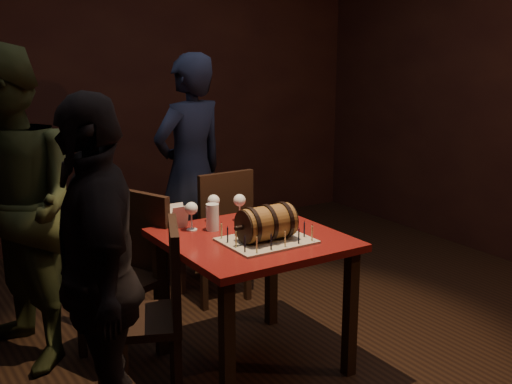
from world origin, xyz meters
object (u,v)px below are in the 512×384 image
Objects in this scene: chair_back at (219,228)px; person_left_rear at (10,211)px; wine_glass_left at (191,210)px; person_left_front at (98,280)px; pint_of_ale at (213,218)px; chair_left_front at (155,306)px; person_back at (190,171)px; wine_glass_right at (240,202)px; pub_table at (252,256)px; wine_glass_mid at (214,202)px; barrel_cake at (266,223)px; chair_left_rear at (132,265)px.

person_left_rear is at bearing -173.44° from chair_back.
person_left_front reaches higher than wine_glass_left.
person_left_rear is at bearing 152.25° from pint_of_ale.
person_back is at bearing 57.04° from chair_left_front.
person_left_rear is at bearing 159.99° from wine_glass_right.
wine_glass_right reaches higher than pub_table.
wine_glass_mid and wine_glass_right have the same top height.
wine_glass_right is 0.71m from chair_back.
chair_back is 0.58× the size of person_left_front.
person_left_front is at bearing -148.95° from pint_of_ale.
barrel_cake is 0.37× the size of chair_left_rear.
pub_table is 2.65× the size of barrel_cake.
chair_back reaches higher than wine_glass_mid.
pub_table is 0.97× the size of chair_left_front.
barrel_cake is 0.46m from wine_glass_left.
wine_glass_right is 0.09× the size of person_left_rear.
chair_left_front is 0.58× the size of person_left_front.
wine_glass_left and wine_glass_right have the same top height.
person_left_front is at bearing -149.62° from chair_left_front.
person_left_rear is (-1.09, 0.72, 0.25)m from pub_table.
pub_table is 0.51× the size of person_left_rear.
wine_glass_left is at bearing 120.78° from barrel_cake.
chair_back reaches higher than pub_table.
wine_glass_mid is 1.00× the size of wine_glass_right.
pint_of_ale is 0.83m from chair_back.
person_left_rear reaches higher than wine_glass_left.
wine_glass_left is 0.97m from person_left_rear.
chair_back is 1.00× the size of chair_left_rear.
wine_glass_right is at bearing 2.21° from wine_glass_left.
chair_back is at bearing 58.13° from wine_glass_mid.
chair_left_rear is (-0.50, 0.64, -0.33)m from barrel_cake.
person_left_front reaches higher than pint_of_ale.
wine_glass_left is 1.00× the size of wine_glass_right.
chair_left_rear is (-0.36, 0.31, -0.30)m from pint_of_ale.
chair_left_front is at bearing -137.11° from wine_glass_left.
chair_back is (0.27, 0.99, -0.33)m from barrel_cake.
person_left_rear is (-0.60, 0.19, 0.36)m from chair_left_rear.
wine_glass_right is 0.17× the size of chair_left_rear.
person_left_rear is at bearing 120.57° from chair_left_front.
chair_back and chair_left_rear have the same top height.
chair_left_front is at bearing -142.27° from wine_glass_mid.
chair_left_front is at bearing 176.87° from barrel_cake.
chair_back is at bearing 24.55° from chair_left_rear.
wine_glass_left is 0.50m from chair_left_rear.
wine_glass_right is at bearing 66.02° from person_back.
chair_back is at bearing 49.82° from wine_glass_left.
person_back is at bearing 70.87° from wine_glass_mid.
barrel_cake is at bearing -67.43° from pint_of_ale.
wine_glass_right is 1.04m from person_back.
wine_glass_mid is at bearing 24.09° from wine_glass_left.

